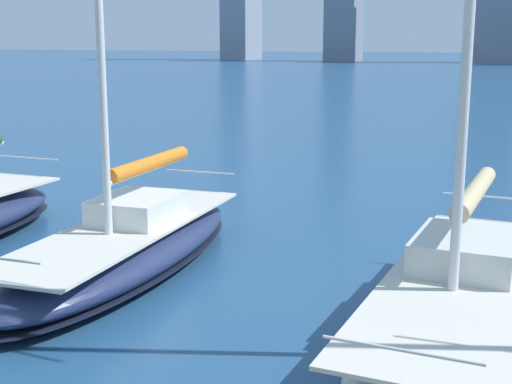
% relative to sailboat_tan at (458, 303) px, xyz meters
% --- Properties ---
extents(sailboat_tan, '(2.77, 9.38, 12.17)m').
position_rel_sailboat_tan_xyz_m(sailboat_tan, '(0.00, 0.00, 0.00)').
color(sailboat_tan, silver).
rests_on(sailboat_tan, ground).
extents(sailboat_orange, '(3.41, 9.17, 10.26)m').
position_rel_sailboat_tan_xyz_m(sailboat_orange, '(7.14, -0.83, -0.07)').
color(sailboat_orange, navy).
rests_on(sailboat_orange, ground).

